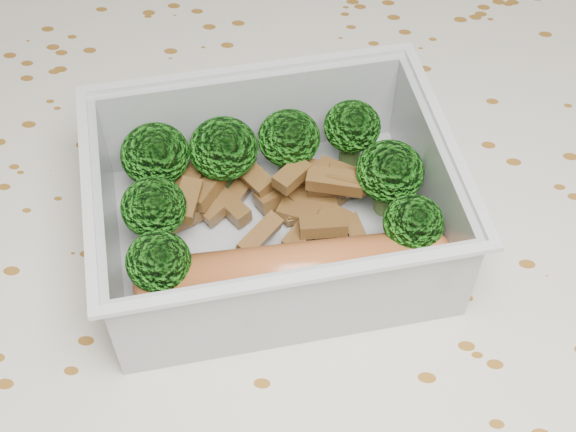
{
  "coord_description": "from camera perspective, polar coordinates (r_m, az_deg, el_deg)",
  "views": [
    {
      "loc": [
        0.02,
        -0.28,
        1.14
      ],
      "look_at": [
        -0.0,
        0.0,
        0.78
      ],
      "focal_mm": 50.0,
      "sensor_mm": 36.0,
      "label": 1
    }
  ],
  "objects": [
    {
      "name": "lunch_container",
      "position": [
        0.46,
        -1.05,
        0.12
      ],
      "size": [
        0.24,
        0.21,
        0.07
      ],
      "color": "silver",
      "rests_on": "tablecloth"
    },
    {
      "name": "tablecloth",
      "position": [
        0.51,
        0.25,
        -4.48
      ],
      "size": [
        1.46,
        0.96,
        0.19
      ],
      "color": "silver",
      "rests_on": "dining_table"
    },
    {
      "name": "meat_pile",
      "position": [
        0.48,
        -0.67,
        1.26
      ],
      "size": [
        0.13,
        0.08,
        0.03
      ],
      "color": "brown",
      "rests_on": "lunch_container"
    },
    {
      "name": "dining_table",
      "position": [
        0.55,
        0.23,
        -7.37
      ],
      "size": [
        1.4,
        0.9,
        0.75
      ],
      "color": "brown",
      "rests_on": "ground"
    },
    {
      "name": "sausage",
      "position": [
        0.44,
        0.52,
        -3.95
      ],
      "size": [
        0.17,
        0.06,
        0.03
      ],
      "color": "#B25C2C",
      "rests_on": "lunch_container"
    },
    {
      "name": "broccoli_florets",
      "position": [
        0.46,
        -1.9,
        2.93
      ],
      "size": [
        0.19,
        0.14,
        0.05
      ],
      "color": "#608C3F",
      "rests_on": "lunch_container"
    }
  ]
}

